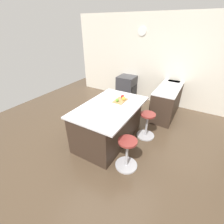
{
  "coord_description": "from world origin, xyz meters",
  "views": [
    {
      "loc": [
        2.4,
        1.51,
        2.49
      ],
      "look_at": [
        -0.2,
        -0.02,
        0.78
      ],
      "focal_mm": 25.03,
      "sensor_mm": 36.0,
      "label": 1
    }
  ],
  "objects_px": {
    "stool_middle": "(127,154)",
    "stool_by_window": "(147,126)",
    "apple_green": "(117,100)",
    "apple_red": "(122,96)",
    "cutting_board": "(120,101)",
    "kitchen_island": "(108,123)",
    "apple_yellow": "(124,98)",
    "oven_range": "(127,88)"
  },
  "relations": [
    {
      "from": "stool_middle",
      "to": "apple_yellow",
      "type": "height_order",
      "value": "apple_yellow"
    },
    {
      "from": "cutting_board",
      "to": "oven_range",
      "type": "bearing_deg",
      "value": -158.69
    },
    {
      "from": "apple_red",
      "to": "apple_green",
      "type": "bearing_deg",
      "value": -3.3
    },
    {
      "from": "oven_range",
      "to": "apple_red",
      "type": "height_order",
      "value": "apple_red"
    },
    {
      "from": "apple_green",
      "to": "apple_red",
      "type": "relative_size",
      "value": 0.94
    },
    {
      "from": "stool_middle",
      "to": "apple_yellow",
      "type": "xyz_separation_m",
      "value": [
        -0.94,
        -0.57,
        0.67
      ]
    },
    {
      "from": "cutting_board",
      "to": "apple_green",
      "type": "bearing_deg",
      "value": -12.58
    },
    {
      "from": "stool_by_window",
      "to": "apple_green",
      "type": "height_order",
      "value": "apple_green"
    },
    {
      "from": "apple_red",
      "to": "cutting_board",
      "type": "bearing_deg",
      "value": 4.52
    },
    {
      "from": "kitchen_island",
      "to": "cutting_board",
      "type": "distance_m",
      "value": 0.59
    },
    {
      "from": "oven_range",
      "to": "kitchen_island",
      "type": "xyz_separation_m",
      "value": [
        2.36,
        0.67,
        0.03
      ]
    },
    {
      "from": "apple_yellow",
      "to": "apple_green",
      "type": "xyz_separation_m",
      "value": [
        0.15,
        -0.09,
        -0.0
      ]
    },
    {
      "from": "apple_yellow",
      "to": "kitchen_island",
      "type": "bearing_deg",
      "value": -26.19
    },
    {
      "from": "kitchen_island",
      "to": "apple_green",
      "type": "relative_size",
      "value": 22.57
    },
    {
      "from": "oven_range",
      "to": "apple_yellow",
      "type": "bearing_deg",
      "value": 23.39
    },
    {
      "from": "oven_range",
      "to": "apple_yellow",
      "type": "relative_size",
      "value": 9.9
    },
    {
      "from": "stool_middle",
      "to": "apple_green",
      "type": "distance_m",
      "value": 1.23
    },
    {
      "from": "apple_green",
      "to": "cutting_board",
      "type": "bearing_deg",
      "value": 167.42
    },
    {
      "from": "oven_range",
      "to": "apple_red",
      "type": "xyz_separation_m",
      "value": [
        1.89,
        0.78,
        0.55
      ]
    },
    {
      "from": "stool_by_window",
      "to": "apple_red",
      "type": "distance_m",
      "value": 0.94
    },
    {
      "from": "kitchen_island",
      "to": "stool_by_window",
      "type": "relative_size",
      "value": 2.74
    },
    {
      "from": "apple_green",
      "to": "apple_red",
      "type": "distance_m",
      "value": 0.24
    },
    {
      "from": "stool_by_window",
      "to": "apple_yellow",
      "type": "distance_m",
      "value": 0.9
    },
    {
      "from": "stool_middle",
      "to": "stool_by_window",
      "type": "bearing_deg",
      "value": 180.0
    },
    {
      "from": "stool_middle",
      "to": "apple_yellow",
      "type": "relative_size",
      "value": 7.43
    },
    {
      "from": "apple_red",
      "to": "stool_middle",
      "type": "bearing_deg",
      "value": 32.04
    },
    {
      "from": "kitchen_island",
      "to": "stool_by_window",
      "type": "distance_m",
      "value": 0.95
    },
    {
      "from": "stool_by_window",
      "to": "stool_middle",
      "type": "distance_m",
      "value": 1.11
    },
    {
      "from": "apple_yellow",
      "to": "oven_range",
      "type": "bearing_deg",
      "value": -156.61
    },
    {
      "from": "stool_middle",
      "to": "apple_green",
      "type": "height_order",
      "value": "apple_green"
    },
    {
      "from": "cutting_board",
      "to": "apple_green",
      "type": "relative_size",
      "value": 4.59
    },
    {
      "from": "kitchen_island",
      "to": "apple_red",
      "type": "height_order",
      "value": "apple_red"
    },
    {
      "from": "stool_middle",
      "to": "cutting_board",
      "type": "relative_size",
      "value": 1.8
    },
    {
      "from": "oven_range",
      "to": "cutting_board",
      "type": "distance_m",
      "value": 2.23
    },
    {
      "from": "stool_by_window",
      "to": "apple_red",
      "type": "xyz_separation_m",
      "value": [
        0.08,
        -0.64,
        0.67
      ]
    },
    {
      "from": "stool_by_window",
      "to": "cutting_board",
      "type": "height_order",
      "value": "cutting_board"
    },
    {
      "from": "cutting_board",
      "to": "kitchen_island",
      "type": "bearing_deg",
      "value": -19.4
    },
    {
      "from": "kitchen_island",
      "to": "stool_middle",
      "type": "distance_m",
      "value": 0.95
    },
    {
      "from": "apple_yellow",
      "to": "stool_by_window",
      "type": "bearing_deg",
      "value": 107.12
    },
    {
      "from": "stool_middle",
      "to": "apple_green",
      "type": "bearing_deg",
      "value": -140.14
    },
    {
      "from": "apple_red",
      "to": "apple_yellow",
      "type": "bearing_deg",
      "value": 40.75
    },
    {
      "from": "kitchen_island",
      "to": "apple_green",
      "type": "distance_m",
      "value": 0.57
    }
  ]
}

